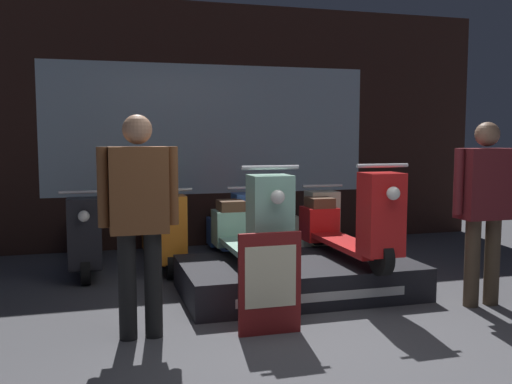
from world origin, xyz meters
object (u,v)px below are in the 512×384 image
at_px(scooter_backrow_1, 163,235).
at_px(scooter_backrow_3, 303,229).
at_px(price_sign_board, 270,283).
at_px(scooter_display_left, 250,228).
at_px(person_right_browsing, 485,198).
at_px(scooter_backrow_2, 235,232).
at_px(scooter_display_right, 350,223).
at_px(scooter_backrow_0, 86,239).
at_px(person_left_browsing, 139,209).

distance_m(scooter_backrow_1, scooter_backrow_3, 1.68).
bearing_deg(price_sign_board, scooter_display_left, 83.96).
distance_m(scooter_display_left, scooter_backrow_3, 1.93).
relative_size(scooter_backrow_3, person_right_browsing, 1.12).
bearing_deg(person_right_browsing, scooter_backrow_3, 109.53).
bearing_deg(price_sign_board, scooter_backrow_2, 82.03).
bearing_deg(scooter_backrow_1, price_sign_board, -78.61).
distance_m(scooter_backrow_1, scooter_backrow_2, 0.84).
xyz_separation_m(scooter_display_right, scooter_backrow_0, (-2.40, 1.56, -0.31)).
xyz_separation_m(scooter_display_left, person_left_browsing, (-1.02, -0.71, 0.29)).
bearing_deg(person_right_browsing, person_left_browsing, -180.00).
bearing_deg(price_sign_board, person_left_browsing, 168.39).
bearing_deg(scooter_backrow_3, person_right_browsing, -70.47).
bearing_deg(person_left_browsing, price_sign_board, -11.61).
bearing_deg(scooter_backrow_3, scooter_backrow_2, 180.00).
distance_m(scooter_backrow_2, person_left_browsing, 2.67).
bearing_deg(person_right_browsing, scooter_backrow_0, 145.69).
relative_size(scooter_backrow_2, price_sign_board, 2.32).
bearing_deg(scooter_backrow_1, scooter_backrow_0, 180.00).
distance_m(scooter_backrow_3, person_left_browsing, 3.16).
relative_size(scooter_display_left, scooter_display_right, 1.00).
xyz_separation_m(scooter_backrow_1, person_left_browsing, (-0.43, -2.27, 0.60)).
relative_size(scooter_display_right, scooter_backrow_3, 1.00).
bearing_deg(price_sign_board, scooter_backrow_0, 118.50).
xyz_separation_m(scooter_display_left, scooter_backrow_0, (-1.43, 1.56, -0.31)).
bearing_deg(scooter_display_right, person_right_browsing, -37.48).
relative_size(scooter_backrow_3, price_sign_board, 2.32).
bearing_deg(scooter_backrow_0, price_sign_board, -61.50).
bearing_deg(scooter_display_left, scooter_backrow_0, 132.49).
xyz_separation_m(scooter_backrow_2, person_left_browsing, (-1.27, -2.27, 0.60)).
distance_m(scooter_backrow_1, person_left_browsing, 2.39).
relative_size(scooter_display_left, scooter_backrow_3, 1.00).
bearing_deg(price_sign_board, scooter_display_right, 40.09).
distance_m(scooter_display_left, price_sign_board, 0.94).
bearing_deg(scooter_backrow_2, person_left_browsing, -119.27).
relative_size(scooter_backrow_0, person_right_browsing, 1.12).
relative_size(scooter_backrow_1, person_left_browsing, 1.09).
height_order(scooter_backrow_0, price_sign_board, scooter_backrow_0).
bearing_deg(scooter_display_right, scooter_backrow_0, 146.97).
bearing_deg(price_sign_board, scooter_backrow_1, 101.39).
distance_m(scooter_backrow_0, scooter_backrow_3, 2.52).
xyz_separation_m(scooter_display_right, person_left_browsing, (-1.99, -0.71, 0.29)).
bearing_deg(scooter_backrow_1, scooter_backrow_2, 0.00).
height_order(scooter_backrow_1, scooter_backrow_2, same).
xyz_separation_m(scooter_display_right, price_sign_board, (-1.07, -0.90, -0.27)).
distance_m(scooter_backrow_2, price_sign_board, 2.48).
height_order(person_left_browsing, price_sign_board, person_left_browsing).
bearing_deg(scooter_display_left, price_sign_board, -96.04).
bearing_deg(person_right_browsing, scooter_backrow_2, 125.94).
distance_m(scooter_display_left, person_left_browsing, 1.28).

